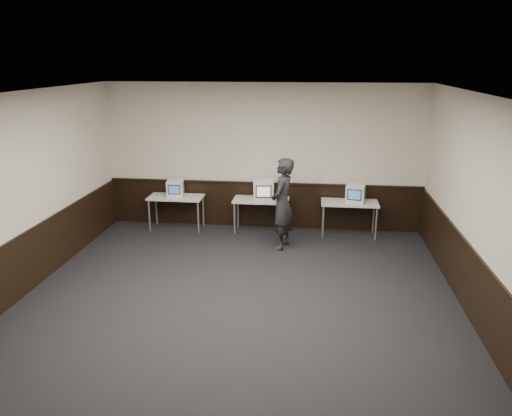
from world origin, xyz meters
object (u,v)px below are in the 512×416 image
Objects in this scene: emac_right at (355,193)px; desk_center at (261,202)px; desk_left at (176,199)px; emac_left at (175,188)px; desk_right at (350,205)px; emac_center at (264,190)px; person at (282,204)px.

desk_center is at bearing -169.86° from emac_right.
desk_left is 0.25m from emac_left.
desk_center is at bearing 0.00° from desk_left.
emac_right reaches higher than desk_right.
emac_left is 1.97m from emac_center.
emac_center is at bearing -1.34° from desk_left.
desk_left is 1.00× the size of desk_right.
emac_right reaches higher than emac_left.
emac_center reaches higher than desk_right.
desk_right is 0.29m from emac_right.
emac_left is 0.91× the size of emac_right.
emac_center is at bearing -38.83° from desk_center.
emac_center is 1.09× the size of emac_right.
emac_left reaches higher than desk_left.
desk_right is 1.66m from person.
person is at bearing -146.87° from desk_right.
emac_right is at bearing -0.08° from desk_center.
person is (2.42, -0.90, 0.24)m from desk_left.
person is at bearing -67.65° from emac_center.
desk_center is 2.03m from emac_right.
person is at bearing -59.94° from desk_center.
emac_left is (-3.81, 0.02, 0.25)m from desk_right.
emac_center reaches higher than emac_right.
emac_right is at bearing -1.57° from desk_right.
emac_right reaches higher than desk_center.
desk_center is at bearing 135.01° from emac_center.
person reaches higher than emac_left.
desk_right is (1.90, 0.00, 0.00)m from desk_center.
person reaches higher than desk_right.
emac_left is (-0.01, 0.02, 0.25)m from desk_left.
emac_center is at bearing -138.15° from person.
emac_right is at bearing 134.45° from person.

